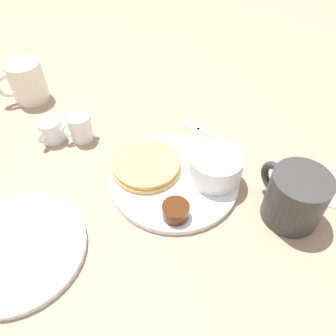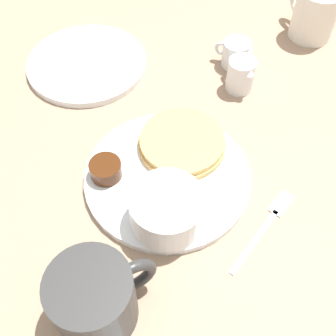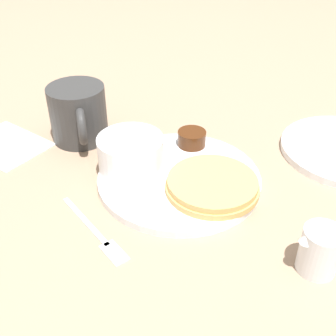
% 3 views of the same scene
% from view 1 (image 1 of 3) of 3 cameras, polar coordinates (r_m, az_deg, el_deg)
% --- Properties ---
extents(ground_plane, '(4.00, 4.00, 0.00)m').
position_cam_1_polar(ground_plane, '(0.62, 1.10, -2.22)').
color(ground_plane, '#9E7F66').
extents(plate, '(0.24, 0.24, 0.01)m').
position_cam_1_polar(plate, '(0.62, 1.11, -1.85)').
color(plate, white).
rests_on(plate, ground_plane).
extents(pancake_stack, '(0.13, 0.13, 0.02)m').
position_cam_1_polar(pancake_stack, '(0.62, -4.00, 0.26)').
color(pancake_stack, tan).
rests_on(pancake_stack, plate).
extents(bowl, '(0.10, 0.10, 0.05)m').
position_cam_1_polar(bowl, '(0.60, 8.29, 0.40)').
color(bowl, white).
rests_on(bowl, plate).
extents(syrup_cup, '(0.05, 0.05, 0.02)m').
position_cam_1_polar(syrup_cup, '(0.55, 1.35, -7.46)').
color(syrup_cup, '#47230F').
rests_on(syrup_cup, plate).
extents(butter_ramekin, '(0.05, 0.05, 0.05)m').
position_cam_1_polar(butter_ramekin, '(0.60, 9.49, -1.24)').
color(butter_ramekin, white).
rests_on(butter_ramekin, plate).
extents(coffee_mug, '(0.12, 0.11, 0.10)m').
position_cam_1_polar(coffee_mug, '(0.57, 21.09, -5.03)').
color(coffee_mug, '#333333').
rests_on(coffee_mug, ground_plane).
extents(creamer_pitcher_near, '(0.05, 0.06, 0.06)m').
position_cam_1_polar(creamer_pitcher_near, '(0.71, -15.06, 6.82)').
color(creamer_pitcher_near, white).
rests_on(creamer_pitcher_near, ground_plane).
extents(creamer_pitcher_far, '(0.05, 0.07, 0.05)m').
position_cam_1_polar(creamer_pitcher_far, '(0.73, -19.75, 6.19)').
color(creamer_pitcher_far, white).
rests_on(creamer_pitcher_far, ground_plane).
extents(fork, '(0.15, 0.05, 0.00)m').
position_cam_1_polar(fork, '(0.73, 6.52, 6.27)').
color(fork, silver).
rests_on(fork, ground_plane).
extents(second_mug, '(0.09, 0.10, 0.09)m').
position_cam_1_polar(second_mug, '(0.87, -23.45, 13.62)').
color(second_mug, silver).
rests_on(second_mug, ground_plane).
extents(far_plate, '(0.21, 0.21, 0.01)m').
position_cam_1_polar(far_plate, '(0.58, -24.71, -12.75)').
color(far_plate, white).
rests_on(far_plate, ground_plane).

